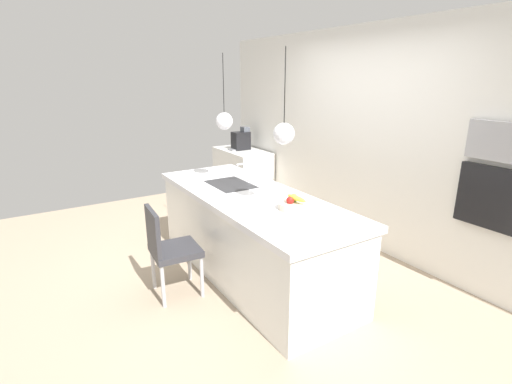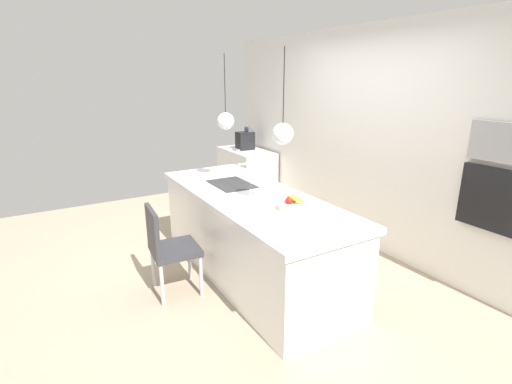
{
  "view_description": "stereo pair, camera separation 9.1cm",
  "coord_description": "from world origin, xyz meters",
  "px_view_note": "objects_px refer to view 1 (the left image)",
  "views": [
    {
      "loc": [
        3.15,
        -1.9,
        2.03
      ],
      "look_at": [
        0.1,
        0.0,
        0.93
      ],
      "focal_mm": 26.79,
      "sensor_mm": 36.0,
      "label": 1
    },
    {
      "loc": [
        3.2,
        -1.82,
        2.03
      ],
      "look_at": [
        0.1,
        0.0,
        0.93
      ],
      "focal_mm": 26.79,
      "sensor_mm": 36.0,
      "label": 2
    }
  ],
  "objects_px": {
    "coffee_machine": "(241,140)",
    "chair_near": "(168,247)",
    "fruit_bowl": "(292,204)",
    "oven": "(490,197)",
    "microwave": "(500,141)"
  },
  "relations": [
    {
      "from": "fruit_bowl",
      "to": "microwave",
      "type": "bearing_deg",
      "value": 58.02
    },
    {
      "from": "chair_near",
      "to": "fruit_bowl",
      "type": "bearing_deg",
      "value": 56.85
    },
    {
      "from": "coffee_machine",
      "to": "chair_near",
      "type": "bearing_deg",
      "value": -42.0
    },
    {
      "from": "fruit_bowl",
      "to": "chair_near",
      "type": "bearing_deg",
      "value": -123.15
    },
    {
      "from": "chair_near",
      "to": "coffee_machine",
      "type": "bearing_deg",
      "value": 138.0
    },
    {
      "from": "oven",
      "to": "chair_near",
      "type": "distance_m",
      "value": 2.95
    },
    {
      "from": "microwave",
      "to": "chair_near",
      "type": "bearing_deg",
      "value": -122.44
    },
    {
      "from": "coffee_machine",
      "to": "microwave",
      "type": "xyz_separation_m",
      "value": [
        3.95,
        0.3,
        0.51
      ]
    },
    {
      "from": "fruit_bowl",
      "to": "microwave",
      "type": "distance_m",
      "value": 1.85
    },
    {
      "from": "coffee_machine",
      "to": "microwave",
      "type": "bearing_deg",
      "value": 4.3
    },
    {
      "from": "chair_near",
      "to": "oven",
      "type": "bearing_deg",
      "value": 57.56
    },
    {
      "from": "fruit_bowl",
      "to": "microwave",
      "type": "height_order",
      "value": "microwave"
    },
    {
      "from": "oven",
      "to": "microwave",
      "type": "bearing_deg",
      "value": 0.0
    },
    {
      "from": "oven",
      "to": "fruit_bowl",
      "type": "bearing_deg",
      "value": -121.98
    },
    {
      "from": "coffee_machine",
      "to": "oven",
      "type": "distance_m",
      "value": 3.96
    }
  ]
}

